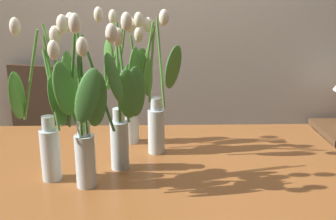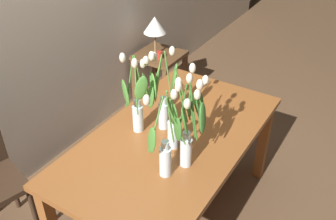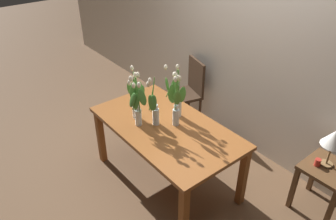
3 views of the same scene
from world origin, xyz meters
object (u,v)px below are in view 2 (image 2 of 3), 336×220
Objects in this scene: table_lamp at (155,26)px; tulip_vase_0 at (168,140)px; tulip_vase_1 at (190,131)px; dining_table at (172,147)px; pillar_candle at (159,55)px; side_table at (160,64)px; tulip_vase_3 at (179,122)px; tulip_vase_4 at (137,103)px; tulip_vase_2 at (161,98)px.

tulip_vase_0 is at bearing -144.20° from table_lamp.
tulip_vase_0 is 0.14m from tulip_vase_1.
table_lamp is (1.54, 1.11, -0.12)m from tulip_vase_0.
table_lamp is at bearing 37.45° from dining_table.
tulip_vase_1 reaches higher than dining_table.
pillar_candle is at bearing -120.31° from table_lamp.
side_table is 0.43m from table_lamp.
pillar_candle is (1.27, 0.96, -0.33)m from tulip_vase_3.
tulip_vase_4 reaches higher than side_table.
table_lamp is (-0.05, 0.02, 0.42)m from side_table.
tulip_vase_4 is 1.49m from pillar_candle.
tulip_vase_2 is at bearing 38.38° from tulip_vase_0.
tulip_vase_3 is at bearing -141.59° from table_lamp.
tulip_vase_1 is at bearing -127.59° from tulip_vase_3.
tulip_vase_3 is 1.68m from table_lamp.
tulip_vase_1 is at bearing -141.67° from side_table.
table_lamp reaches higher than dining_table.
tulip_vase_3 is 1.77m from side_table.
side_table is (1.46, 1.16, -0.54)m from tulip_vase_1.
tulip_vase_1 is 0.44m from tulip_vase_4.
tulip_vase_0 is at bearing -162.98° from tulip_vase_3.
dining_table is 0.37m from tulip_vase_4.
side_table is at bearing 35.89° from dining_table.
dining_table is 2.79× the size of tulip_vase_1.
tulip_vase_2 and tulip_vase_3 have the same top height.
side_table is at bearing 33.49° from tulip_vase_2.
dining_table is at bearing -69.66° from tulip_vase_4.
tulip_vase_0 and tulip_vase_3 have the same top height.
tulip_vase_1 is (0.12, -0.06, 0.00)m from tulip_vase_0.
side_table is (1.26, 0.84, -0.54)m from tulip_vase_2.
tulip_vase_4 is 1.52m from table_lamp.
tulip_vase_2 is 1.61m from side_table.
tulip_vase_1 is 1.80m from pillar_candle.
tulip_vase_3 is 1.04× the size of side_table.
pillar_candle reaches higher than side_table.
tulip_vase_1 reaches higher than tulip_vase_0.
tulip_vase_0 is 1.04× the size of side_table.
pillar_candle is (-0.09, -0.06, 0.16)m from side_table.
tulip_vase_2 reaches higher than table_lamp.
tulip_vase_3 is (0.23, 0.07, -0.05)m from tulip_vase_0.
dining_table is 2.77× the size of tulip_vase_4.
tulip_vase_0 and tulip_vase_2 have the same top height.
tulip_vase_4 is at bearing -150.36° from table_lamp.
tulip_vase_1 is 1.94m from side_table.
tulip_vase_4 is at bearing 110.34° from dining_table.
tulip_vase_0 is at bearing -141.62° from tulip_vase_2.
tulip_vase_0 is 0.42m from tulip_vase_4.
dining_table is at bearing -144.11° from side_table.
pillar_candle is (1.50, 1.03, -0.39)m from tulip_vase_0.
tulip_vase_4 is at bearing 134.16° from tulip_vase_2.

